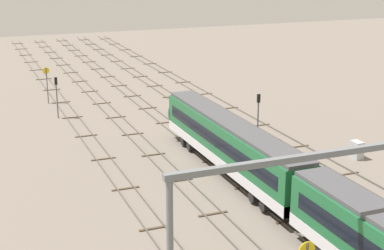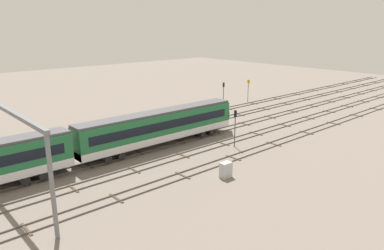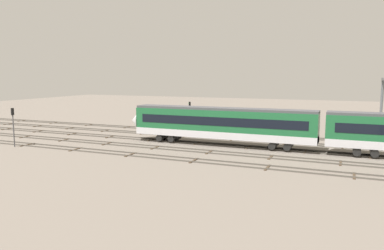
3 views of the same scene
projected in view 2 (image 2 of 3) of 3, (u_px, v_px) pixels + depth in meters
ground_plane at (160, 147)px, 49.85m from camera, size 197.82×197.82×0.00m
track_near_foreground at (210, 166)px, 42.82m from camera, size 181.82×2.40×0.16m
track_second_near at (183, 155)px, 46.33m from camera, size 181.82×2.40×0.16m
track_with_train at (160, 146)px, 49.83m from camera, size 181.82×2.40×0.16m
track_second_far at (140, 138)px, 53.33m from camera, size 181.82×2.40×0.16m
track_far_background at (122, 131)px, 56.84m from camera, size 181.82×2.40×0.16m
overhead_gantry at (0, 121)px, 35.74m from camera, size 0.40×25.68×8.77m
speed_sign_near_foreground at (248, 88)px, 77.57m from camera, size 0.14×0.84×4.81m
signal_light_trackside_approach at (235, 123)px, 48.91m from camera, size 0.31×0.32×5.07m
signal_light_trackside_departure at (224, 91)px, 72.65m from camera, size 0.31×0.32×5.00m
relay_cabinet at (226, 170)px, 39.60m from camera, size 1.31×0.83×1.71m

